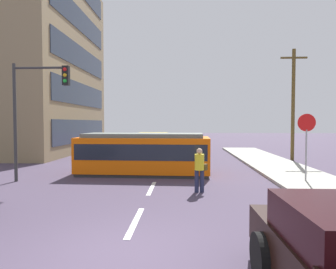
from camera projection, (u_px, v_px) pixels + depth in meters
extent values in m
plane|color=#453A4E|center=(160.00, 172.00, 15.74)|extent=(120.00, 120.00, 0.00)
cube|color=#A1A094|center=(325.00, 189.00, 11.39)|extent=(3.20, 36.00, 0.14)
cube|color=silver|center=(135.00, 222.00, 7.76)|extent=(0.16, 2.40, 0.01)
cube|color=silver|center=(152.00, 188.00, 11.75)|extent=(0.16, 2.40, 0.01)
cube|color=silver|center=(166.00, 159.00, 21.02)|extent=(0.16, 2.40, 0.01)
cube|color=silver|center=(170.00, 151.00, 27.01)|extent=(0.16, 2.40, 0.01)
cube|color=#8C7957|center=(2.00, 63.00, 26.14)|extent=(14.54, 14.40, 16.00)
cube|color=#2D3847|center=(83.00, 131.00, 26.00)|extent=(0.06, 12.24, 1.92)
cube|color=#2D3847|center=(82.00, 95.00, 25.87)|extent=(0.06, 12.24, 1.92)
cube|color=#2D3847|center=(82.00, 58.00, 25.74)|extent=(0.06, 12.24, 1.92)
cube|color=#2D3847|center=(81.00, 21.00, 25.62)|extent=(0.06, 12.24, 1.92)
cube|color=#F05E08|center=(144.00, 154.00, 15.03)|extent=(6.69, 2.68, 1.74)
cube|color=#2D2D2D|center=(144.00, 172.00, 15.07)|extent=(6.56, 2.55, 0.15)
cube|color=#5D655D|center=(144.00, 135.00, 14.99)|extent=(6.02, 2.28, 0.20)
cube|color=#1E232D|center=(144.00, 150.00, 15.03)|extent=(6.43, 2.71, 0.77)
cube|color=gold|center=(151.00, 143.00, 23.31)|extent=(2.57, 5.53, 1.48)
cube|color=black|center=(147.00, 142.00, 20.60)|extent=(2.25, 0.15, 0.89)
cube|color=black|center=(151.00, 139.00, 23.30)|extent=(2.60, 4.71, 0.59)
cylinder|color=black|center=(148.00, 152.00, 21.58)|extent=(2.56, 0.93, 0.90)
cylinder|color=black|center=(153.00, 148.00, 25.09)|extent=(2.56, 0.93, 0.90)
cylinder|color=#242845|center=(197.00, 181.00, 11.07)|extent=(0.16, 0.16, 0.85)
cylinder|color=#242845|center=(202.00, 181.00, 11.05)|extent=(0.16, 0.16, 0.85)
cylinder|color=yellow|center=(199.00, 162.00, 11.03)|extent=(0.36, 0.36, 0.60)
sphere|color=tan|center=(199.00, 151.00, 11.01)|extent=(0.22, 0.22, 0.22)
cube|color=#4B3D18|center=(205.00, 167.00, 11.08)|extent=(0.20, 0.22, 0.24)
cylinder|color=black|center=(264.00, 257.00, 4.87)|extent=(0.29, 0.80, 0.80)
cylinder|color=gray|center=(306.00, 155.00, 12.62)|extent=(0.07, 0.07, 2.20)
cylinder|color=red|center=(307.00, 123.00, 12.56)|extent=(0.76, 0.04, 0.76)
cylinder|color=#333333|center=(15.00, 123.00, 13.03)|extent=(0.14, 0.14, 5.25)
cylinder|color=#333333|center=(40.00, 68.00, 12.87)|extent=(2.35, 0.10, 0.10)
cube|color=black|center=(66.00, 76.00, 12.82)|extent=(0.28, 0.24, 0.84)
sphere|color=red|center=(65.00, 69.00, 12.68)|extent=(0.16, 0.16, 0.16)
sphere|color=gold|center=(65.00, 75.00, 12.69)|extent=(0.16, 0.16, 0.16)
sphere|color=green|center=(65.00, 81.00, 12.70)|extent=(0.16, 0.16, 0.16)
cylinder|color=brown|center=(293.00, 105.00, 20.44)|extent=(0.24, 0.24, 7.75)
cube|color=brown|center=(294.00, 58.00, 20.30)|extent=(1.80, 0.12, 0.12)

